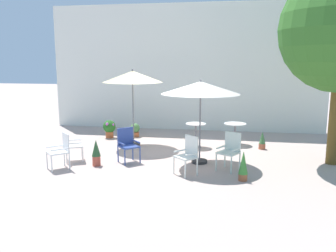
{
  "coord_description": "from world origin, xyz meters",
  "views": [
    {
      "loc": [
        1.89,
        -10.34,
        2.81
      ],
      "look_at": [
        0.0,
        0.21,
        0.83
      ],
      "focal_mm": 38.01,
      "sensor_mm": 36.0,
      "label": 1
    }
  ],
  "objects_px": {
    "patio_umbrella_1": "(201,89)",
    "patio_chair_1": "(188,153)",
    "potted_plant_1": "(109,128)",
    "potted_plant_3": "(96,152)",
    "patio_chair_0": "(71,144)",
    "potted_plant_0": "(262,141)",
    "potted_plant_2": "(135,130)",
    "patio_chair_2": "(127,143)",
    "potted_plant_4": "(243,166)",
    "cafe_table_0": "(235,130)",
    "patio_umbrella_0": "(133,77)",
    "patio_chair_4": "(61,149)",
    "cafe_table_1": "(196,131)",
    "patio_chair_3": "(230,149)"
  },
  "relations": [
    {
      "from": "potted_plant_2",
      "to": "patio_umbrella_1",
      "type": "bearing_deg",
      "value": -48.43
    },
    {
      "from": "potted_plant_3",
      "to": "potted_plant_4",
      "type": "xyz_separation_m",
      "value": [
        3.87,
        -0.55,
        -0.01
      ]
    },
    {
      "from": "patio_umbrella_0",
      "to": "patio_chair_2",
      "type": "relative_size",
      "value": 2.64
    },
    {
      "from": "potted_plant_1",
      "to": "patio_umbrella_1",
      "type": "bearing_deg",
      "value": -37.01
    },
    {
      "from": "patio_chair_3",
      "to": "potted_plant_0",
      "type": "bearing_deg",
      "value": 67.31
    },
    {
      "from": "potted_plant_1",
      "to": "potted_plant_3",
      "type": "bearing_deg",
      "value": -76.3
    },
    {
      "from": "patio_umbrella_0",
      "to": "potted_plant_4",
      "type": "xyz_separation_m",
      "value": [
        3.52,
        -3.01,
        -1.9
      ]
    },
    {
      "from": "patio_chair_3",
      "to": "patio_chair_4",
      "type": "distance_m",
      "value": 4.41
    },
    {
      "from": "patio_chair_4",
      "to": "potted_plant_4",
      "type": "xyz_separation_m",
      "value": [
        4.68,
        -0.14,
        -0.17
      ]
    },
    {
      "from": "patio_chair_0",
      "to": "patio_chair_1",
      "type": "xyz_separation_m",
      "value": [
        3.38,
        -0.57,
        0.05
      ]
    },
    {
      "from": "patio_chair_4",
      "to": "potted_plant_1",
      "type": "height_order",
      "value": "patio_chair_4"
    },
    {
      "from": "patio_umbrella_1",
      "to": "patio_chair_1",
      "type": "relative_size",
      "value": 2.39
    },
    {
      "from": "potted_plant_0",
      "to": "potted_plant_2",
      "type": "relative_size",
      "value": 1.15
    },
    {
      "from": "patio_umbrella_1",
      "to": "potted_plant_3",
      "type": "bearing_deg",
      "value": -164.2
    },
    {
      "from": "patio_chair_2",
      "to": "potted_plant_1",
      "type": "height_order",
      "value": "patio_chair_2"
    },
    {
      "from": "patio_chair_2",
      "to": "potted_plant_3",
      "type": "distance_m",
      "value": 0.9
    },
    {
      "from": "cafe_table_0",
      "to": "patio_chair_2",
      "type": "relative_size",
      "value": 0.77
    },
    {
      "from": "patio_umbrella_1",
      "to": "patio_chair_3",
      "type": "relative_size",
      "value": 2.36
    },
    {
      "from": "patio_chair_4",
      "to": "potted_plant_0",
      "type": "distance_m",
      "value": 6.2
    },
    {
      "from": "cafe_table_1",
      "to": "potted_plant_0",
      "type": "bearing_deg",
      "value": 1.77
    },
    {
      "from": "patio_chair_4",
      "to": "potted_plant_2",
      "type": "distance_m",
      "value": 4.29
    },
    {
      "from": "potted_plant_1",
      "to": "patio_chair_1",
      "type": "bearing_deg",
      "value": -47.91
    },
    {
      "from": "cafe_table_0",
      "to": "potted_plant_1",
      "type": "relative_size",
      "value": 1.14
    },
    {
      "from": "cafe_table_1",
      "to": "potted_plant_0",
      "type": "height_order",
      "value": "cafe_table_1"
    },
    {
      "from": "patio_chair_3",
      "to": "patio_chair_1",
      "type": "bearing_deg",
      "value": -151.91
    },
    {
      "from": "cafe_table_1",
      "to": "potted_plant_0",
      "type": "distance_m",
      "value": 2.16
    },
    {
      "from": "patio_umbrella_0",
      "to": "potted_plant_1",
      "type": "relative_size",
      "value": 3.89
    },
    {
      "from": "potted_plant_3",
      "to": "patio_chair_4",
      "type": "bearing_deg",
      "value": -153.25
    },
    {
      "from": "patio_umbrella_1",
      "to": "patio_chair_0",
      "type": "bearing_deg",
      "value": -172.49
    },
    {
      "from": "patio_umbrella_0",
      "to": "patio_chair_0",
      "type": "relative_size",
      "value": 2.98
    },
    {
      "from": "potted_plant_0",
      "to": "cafe_table_1",
      "type": "bearing_deg",
      "value": -178.23
    },
    {
      "from": "patio_chair_4",
      "to": "potted_plant_3",
      "type": "distance_m",
      "value": 0.92
    },
    {
      "from": "patio_umbrella_0",
      "to": "patio_umbrella_1",
      "type": "height_order",
      "value": "patio_umbrella_0"
    },
    {
      "from": "patio_chair_3",
      "to": "cafe_table_1",
      "type": "bearing_deg",
      "value": 115.71
    },
    {
      "from": "patio_chair_1",
      "to": "patio_chair_2",
      "type": "distance_m",
      "value": 1.97
    },
    {
      "from": "potted_plant_4",
      "to": "patio_chair_1",
      "type": "bearing_deg",
      "value": 168.62
    },
    {
      "from": "cafe_table_0",
      "to": "potted_plant_4",
      "type": "bearing_deg",
      "value": -87.37
    },
    {
      "from": "potted_plant_0",
      "to": "potted_plant_4",
      "type": "distance_m",
      "value": 3.31
    },
    {
      "from": "patio_chair_0",
      "to": "patio_chair_3",
      "type": "relative_size",
      "value": 0.87
    },
    {
      "from": "potted_plant_4",
      "to": "potted_plant_0",
      "type": "bearing_deg",
      "value": 77.89
    },
    {
      "from": "patio_chair_1",
      "to": "potted_plant_1",
      "type": "xyz_separation_m",
      "value": [
        -3.37,
        3.73,
        -0.18
      ]
    },
    {
      "from": "cafe_table_0",
      "to": "potted_plant_2",
      "type": "distance_m",
      "value": 3.71
    },
    {
      "from": "cafe_table_1",
      "to": "patio_chair_3",
      "type": "distance_m",
      "value": 2.61
    },
    {
      "from": "patio_chair_1",
      "to": "patio_chair_2",
      "type": "xyz_separation_m",
      "value": [
        -1.81,
        0.78,
        -0.0
      ]
    },
    {
      "from": "potted_plant_0",
      "to": "potted_plant_1",
      "type": "height_order",
      "value": "potted_plant_1"
    },
    {
      "from": "patio_umbrella_0",
      "to": "patio_chair_4",
      "type": "bearing_deg",
      "value": -111.98
    },
    {
      "from": "potted_plant_2",
      "to": "potted_plant_3",
      "type": "bearing_deg",
      "value": -90.63
    },
    {
      "from": "patio_umbrella_1",
      "to": "potted_plant_1",
      "type": "xyz_separation_m",
      "value": [
        -3.56,
        2.69,
        -1.69
      ]
    },
    {
      "from": "patio_umbrella_0",
      "to": "patio_chair_2",
      "type": "xyz_separation_m",
      "value": [
        0.37,
        -1.96,
        -1.72
      ]
    },
    {
      "from": "cafe_table_0",
      "to": "potted_plant_3",
      "type": "relative_size",
      "value": 1.03
    }
  ]
}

